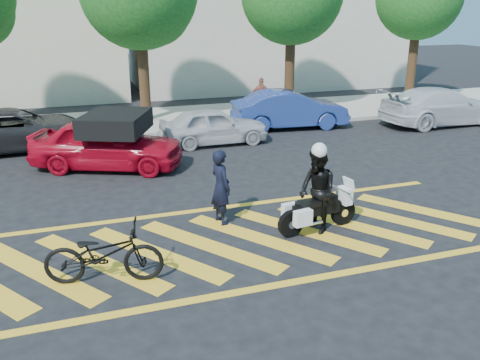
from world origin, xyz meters
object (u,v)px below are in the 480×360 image
object	(u,v)px
officer_bike	(221,187)
parked_mid_right	(213,126)
officer_moto	(317,191)
parked_mid_left	(15,130)
police_motorcycle	(317,210)
parked_far_right	(441,106)
red_convertible	(107,144)
parked_right	(290,110)
bicycle	(104,254)

from	to	relation	value
officer_bike	parked_mid_right	xyz separation A→B (m)	(1.75, 6.74, -0.20)
officer_moto	parked_mid_left	bearing A→B (deg)	-152.72
officer_bike	police_motorcycle	bearing A→B (deg)	-133.88
officer_bike	parked_mid_left	xyz separation A→B (m)	(-4.83, 8.14, -0.15)
officer_bike	parked_mid_right	size ratio (longest dim) A/B	0.44
police_motorcycle	parked_far_right	distance (m)	12.43
red_convertible	parked_right	xyz separation A→B (m)	(7.37, 3.14, -0.01)
parked_right	parked_far_right	distance (m)	6.33
officer_moto	red_convertible	distance (m)	7.23
parked_far_right	parked_mid_right	bearing A→B (deg)	89.17
police_motorcycle	red_convertible	world-z (taller)	red_convertible
officer_bike	bicycle	distance (m)	3.29
parked_right	parked_mid_left	bearing A→B (deg)	95.62
parked_mid_right	red_convertible	bearing A→B (deg)	114.64
bicycle	parked_mid_left	size ratio (longest dim) A/B	0.41
bicycle	parked_mid_left	xyz separation A→B (m)	(-2.12, 9.98, 0.16)
police_motorcycle	officer_moto	bearing A→B (deg)	152.31
parked_right	parked_far_right	bearing A→B (deg)	-97.16
parked_mid_right	officer_moto	bearing A→B (deg)	-179.34
police_motorcycle	parked_mid_right	xyz separation A→B (m)	(-0.09, 7.84, 0.18)
red_convertible	parked_mid_right	bearing A→B (deg)	-42.13
red_convertible	parked_right	world-z (taller)	red_convertible
officer_moto	parked_mid_left	size ratio (longest dim) A/B	0.36
officer_bike	police_motorcycle	distance (m)	2.18
police_motorcycle	officer_bike	bearing A→B (deg)	140.70
red_convertible	parked_mid_left	size ratio (longest dim) A/B	0.88
parked_mid_left	parked_mid_right	bearing A→B (deg)	-105.09
officer_bike	police_motorcycle	size ratio (longest dim) A/B	0.87
officer_moto	parked_far_right	world-z (taller)	officer_moto
parked_mid_right	parked_right	world-z (taller)	parked_right
officer_moto	police_motorcycle	bearing A→B (deg)	62.31
police_motorcycle	parked_mid_right	distance (m)	7.84
parked_mid_left	parked_mid_right	distance (m)	6.73
bicycle	officer_moto	bearing A→B (deg)	-67.48
officer_bike	parked_right	xyz separation A→B (m)	(5.32, 8.14, -0.10)
parked_mid_right	parked_right	distance (m)	3.84
officer_moto	parked_far_right	xyz separation A→B (m)	(9.66, 7.83, -0.16)
officer_bike	parked_right	distance (m)	9.73
red_convertible	parked_mid_right	xyz separation A→B (m)	(3.80, 1.74, -0.11)
police_motorcycle	red_convertible	bearing A→B (deg)	114.01
police_motorcycle	officer_moto	world-z (taller)	officer_moto
parked_mid_right	parked_right	bearing A→B (deg)	-68.48
police_motorcycle	parked_mid_left	distance (m)	11.40
officer_moto	parked_mid_right	distance (m)	7.84
police_motorcycle	parked_far_right	size ratio (longest dim) A/B	0.38
red_convertible	parked_far_right	world-z (taller)	red_convertible
officer_bike	parked_mid_left	bearing A→B (deg)	17.59
red_convertible	parked_mid_left	bearing A→B (deg)	64.92
parked_mid_left	red_convertible	bearing A→B (deg)	-141.50
bicycle	parked_mid_right	world-z (taller)	parked_mid_right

